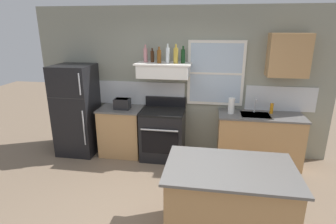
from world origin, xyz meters
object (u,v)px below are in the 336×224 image
at_px(dish_soap_bottle, 272,108).
at_px(bottle_amber_wine, 159,56).
at_px(bottle_rose_pink, 146,55).
at_px(bottle_clear_tall, 168,55).
at_px(bottle_brown_stout, 152,56).
at_px(refrigerator, 77,110).
at_px(bottle_dark_green_wine, 183,56).
at_px(kitchen_island, 228,203).
at_px(stove_range, 163,134).
at_px(toaster, 122,104).
at_px(paper_towel_roll, 231,106).
at_px(bottle_champagne_gold_foil, 176,55).

bearing_deg(dish_soap_bottle, bottle_amber_wine, -177.25).
bearing_deg(bottle_rose_pink, bottle_amber_wine, -21.34).
height_order(bottle_clear_tall, dish_soap_bottle, bottle_clear_tall).
bearing_deg(bottle_brown_stout, refrigerator, -173.38).
bearing_deg(refrigerator, bottle_clear_tall, 2.58).
bearing_deg(bottle_dark_green_wine, kitchen_island, -69.66).
bearing_deg(bottle_amber_wine, stove_range, -32.06).
distance_m(bottle_brown_stout, bottle_amber_wine, 0.17).
relative_size(toaster, dish_soap_bottle, 1.65).
relative_size(bottle_dark_green_wine, kitchen_island, 0.21).
distance_m(bottle_rose_pink, paper_towel_roll, 1.74).
xyz_separation_m(bottle_champagne_gold_foil, kitchen_island, (0.87, -1.97, -1.42)).
bearing_deg(bottle_clear_tall, bottle_rose_pink, 167.38).
xyz_separation_m(stove_range, bottle_dark_green_wine, (0.33, 0.13, 1.40)).
bearing_deg(bottle_rose_pink, bottle_champagne_gold_foil, -8.05).
bearing_deg(stove_range, bottle_clear_tall, 36.07).
bearing_deg(refrigerator, stove_range, 0.80).
bearing_deg(bottle_brown_stout, kitchen_island, -57.64).
bearing_deg(kitchen_island, bottle_brown_stout, 122.36).
xyz_separation_m(bottle_brown_stout, bottle_champagne_gold_foil, (0.42, -0.08, 0.03)).
bearing_deg(bottle_rose_pink, bottle_dark_green_wine, -1.51).
bearing_deg(toaster, bottle_amber_wine, 4.87).
bearing_deg(bottle_clear_tall, toaster, -175.22).
xyz_separation_m(bottle_rose_pink, kitchen_island, (1.41, -2.04, -1.41)).
xyz_separation_m(refrigerator, paper_towel_roll, (2.84, 0.06, 0.20)).
height_order(bottle_dark_green_wine, paper_towel_roll, bottle_dark_green_wine).
xyz_separation_m(refrigerator, bottle_dark_green_wine, (1.98, 0.15, 1.02)).
bearing_deg(kitchen_island, paper_towel_roll, 86.76).
relative_size(bottle_clear_tall, kitchen_island, 0.23).
bearing_deg(bottle_dark_green_wine, bottle_clear_tall, -163.96).
bearing_deg(bottle_champagne_gold_foil, toaster, -175.08).
relative_size(refrigerator, bottle_amber_wine, 6.05).
distance_m(bottle_champagne_gold_foil, kitchen_island, 2.58).
height_order(dish_soap_bottle, kitchen_island, dish_soap_bottle).
xyz_separation_m(toaster, dish_soap_bottle, (2.63, 0.15, -0.01)).
bearing_deg(dish_soap_bottle, toaster, -176.70).
distance_m(refrigerator, bottle_dark_green_wine, 2.23).
xyz_separation_m(dish_soap_bottle, kitchen_island, (-0.80, -2.03, -0.54)).
bearing_deg(bottle_amber_wine, paper_towel_roll, -0.29).
height_order(bottle_rose_pink, paper_towel_roll, bottle_rose_pink).
distance_m(bottle_rose_pink, bottle_champagne_gold_foil, 0.55).
xyz_separation_m(stove_range, kitchen_island, (1.08, -1.90, -0.01)).
relative_size(bottle_clear_tall, bottle_dark_green_wine, 1.13).
relative_size(paper_towel_roll, kitchen_island, 0.19).
relative_size(refrigerator, bottle_dark_green_wine, 5.85).
bearing_deg(bottle_dark_green_wine, bottle_amber_wine, -168.08).
bearing_deg(refrigerator, paper_towel_roll, 1.22).
distance_m(stove_range, paper_towel_roll, 1.33).
height_order(stove_range, bottle_clear_tall, bottle_clear_tall).
bearing_deg(bottle_champagne_gold_foil, bottle_amber_wine, -174.96).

